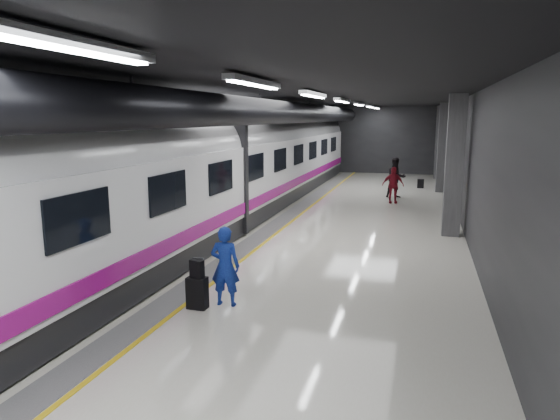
% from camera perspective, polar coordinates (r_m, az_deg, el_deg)
% --- Properties ---
extents(ground, '(40.00, 40.00, 0.00)m').
position_cam_1_polar(ground, '(15.65, 2.30, -3.42)').
color(ground, silver).
rests_on(ground, ground).
extents(platform_hall, '(10.02, 40.02, 4.51)m').
position_cam_1_polar(platform_hall, '(16.19, 2.20, 9.70)').
color(platform_hall, black).
rests_on(platform_hall, ground).
extents(train, '(3.05, 38.00, 4.05)m').
position_cam_1_polar(train, '(16.35, -8.81, 4.43)').
color(train, black).
rests_on(train, ground).
extents(traveler_main, '(0.63, 0.44, 1.64)m').
position_cam_1_polar(traveler_main, '(10.17, -6.28, -6.39)').
color(traveler_main, '#163EA9').
rests_on(traveler_main, ground).
extents(suitcase_main, '(0.40, 0.26, 0.65)m').
position_cam_1_polar(suitcase_main, '(10.22, -9.43, -9.32)').
color(suitcase_main, black).
rests_on(suitcase_main, ground).
extents(shoulder_bag, '(0.30, 0.21, 0.37)m').
position_cam_1_polar(shoulder_bag, '(10.04, -9.47, -6.65)').
color(shoulder_bag, black).
rests_on(shoulder_bag, suitcase_main).
extents(traveler_far_a, '(1.13, 1.01, 1.91)m').
position_cam_1_polar(traveler_far_a, '(24.32, 13.10, 3.61)').
color(traveler_far_a, black).
rests_on(traveler_far_a, ground).
extents(traveler_far_b, '(1.02, 0.61, 1.62)m').
position_cam_1_polar(traveler_far_b, '(22.80, 12.78, 2.81)').
color(traveler_far_b, maroon).
rests_on(traveler_far_b, ground).
extents(suitcase_far, '(0.36, 0.26, 0.48)m').
position_cam_1_polar(suitcase_far, '(28.10, 15.76, 2.92)').
color(suitcase_far, black).
rests_on(suitcase_far, ground).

